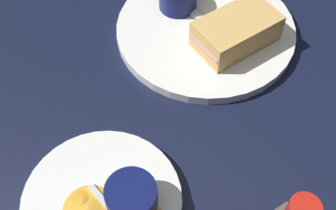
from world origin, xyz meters
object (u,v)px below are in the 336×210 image
Objects in this scene: plate_chips_companion at (102,202)px; ramekin_light_gravy at (131,197)px; sandwich_half_near at (236,31)px; spoon_by_dark_ramekin at (204,17)px; plate_sandwich_main at (205,30)px.

ramekin_light_gravy is at bearing 140.19° from plate_chips_companion.
spoon_by_dark_ramekin is (1.21, -7.04, -2.04)cm from sandwich_half_near.
sandwich_half_near reaches higher than plate_chips_companion.
plate_sandwich_main is at bearing -70.01° from sandwich_half_near.
plate_chips_companion is at bearing 33.72° from spoon_by_dark_ramekin.
plate_chips_companion is at bearing -39.81° from ramekin_light_gravy.
sandwich_half_near reaches higher than plate_sandwich_main.
sandwich_half_near is at bearing 99.74° from spoon_by_dark_ramekin.
sandwich_half_near is at bearing -151.11° from ramekin_light_gravy.
ramekin_light_gravy is at bearing 28.89° from sandwich_half_near.
spoon_by_dark_ramekin reaches higher than plate_sandwich_main.
plate_sandwich_main is 2.22× the size of sandwich_half_near.
plate_sandwich_main is 2.18cm from spoon_by_dark_ramekin.
ramekin_light_gravy is (-3.08, 2.57, 2.91)cm from plate_chips_companion.
plate_chips_companion is 3.17× the size of ramekin_light_gravy.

